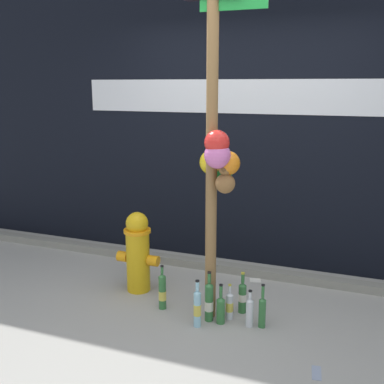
# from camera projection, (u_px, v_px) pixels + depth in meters

# --- Properties ---
(ground_plane) EXTENTS (14.00, 14.00, 0.00)m
(ground_plane) POSITION_uv_depth(u_px,v_px,m) (196.00, 332.00, 3.55)
(ground_plane) COLOR #9E9B93
(building_wall) EXTENTS (10.00, 0.21, 3.45)m
(building_wall) POSITION_uv_depth(u_px,v_px,m) (253.00, 97.00, 4.65)
(building_wall) COLOR black
(building_wall) RESTS_ON ground_plane
(curb_strip) EXTENTS (8.00, 0.12, 0.08)m
(curb_strip) POSITION_uv_depth(u_px,v_px,m) (238.00, 269.00, 4.65)
(curb_strip) COLOR gray
(curb_strip) RESTS_ON ground_plane
(memorial_post) EXTENTS (0.62, 0.50, 2.80)m
(memorial_post) POSITION_uv_depth(u_px,v_px,m) (217.00, 130.00, 3.47)
(memorial_post) COLOR olive
(memorial_post) RESTS_ON ground_plane
(fire_hydrant) EXTENTS (0.40, 0.24, 0.74)m
(fire_hydrant) POSITION_uv_depth(u_px,v_px,m) (138.00, 251.00, 4.19)
(fire_hydrant) COLOR gold
(fire_hydrant) RESTS_ON ground_plane
(bottle_0) EXTENTS (0.07, 0.07, 0.42)m
(bottle_0) POSITION_uv_depth(u_px,v_px,m) (209.00, 302.00, 3.69)
(bottle_0) COLOR #337038
(bottle_0) RESTS_ON ground_plane
(bottle_1) EXTENTS (0.07, 0.07, 0.33)m
(bottle_1) POSITION_uv_depth(u_px,v_px,m) (221.00, 309.00, 3.65)
(bottle_1) COLOR #337038
(bottle_1) RESTS_ON ground_plane
(bottle_2) EXTENTS (0.07, 0.07, 0.35)m
(bottle_2) POSITION_uv_depth(u_px,v_px,m) (242.00, 297.00, 3.82)
(bottle_2) COLOR #337038
(bottle_2) RESTS_ON ground_plane
(bottle_3) EXTENTS (0.06, 0.06, 0.36)m
(bottle_3) POSITION_uv_depth(u_px,v_px,m) (262.00, 311.00, 3.59)
(bottle_3) COLOR #337038
(bottle_3) RESTS_ON ground_plane
(bottle_4) EXTENTS (0.06, 0.06, 0.30)m
(bottle_4) POSITION_uv_depth(u_px,v_px,m) (229.00, 305.00, 3.73)
(bottle_4) COLOR silver
(bottle_4) RESTS_ON ground_plane
(bottle_5) EXTENTS (0.06, 0.06, 0.30)m
(bottle_5) POSITION_uv_depth(u_px,v_px,m) (250.00, 311.00, 3.60)
(bottle_5) COLOR silver
(bottle_5) RESTS_ON ground_plane
(bottle_6) EXTENTS (0.06, 0.06, 0.39)m
(bottle_6) POSITION_uv_depth(u_px,v_px,m) (162.00, 292.00, 3.89)
(bottle_6) COLOR #337038
(bottle_6) RESTS_ON ground_plane
(bottle_7) EXTENTS (0.06, 0.06, 0.39)m
(bottle_7) POSITION_uv_depth(u_px,v_px,m) (197.00, 308.00, 3.60)
(bottle_7) COLOR #93CCE0
(bottle_7) RESTS_ON ground_plane
(bottle_8) EXTENTS (0.07, 0.07, 0.30)m
(bottle_8) POSITION_uv_depth(u_px,v_px,m) (211.00, 293.00, 3.94)
(bottle_8) COLOR #93CCE0
(bottle_8) RESTS_ON ground_plane
(litter_0) EXTENTS (0.13, 0.12, 0.01)m
(litter_0) POSITION_uv_depth(u_px,v_px,m) (255.00, 280.00, 4.48)
(litter_0) COLOR silver
(litter_0) RESTS_ON ground_plane
(litter_1) EXTENTS (0.08, 0.17, 0.01)m
(litter_1) POSITION_uv_depth(u_px,v_px,m) (317.00, 373.00, 3.04)
(litter_1) COLOR #8C99B2
(litter_1) RESTS_ON ground_plane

